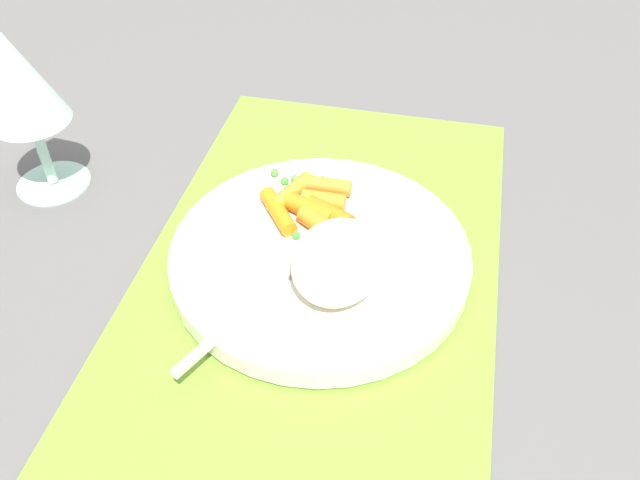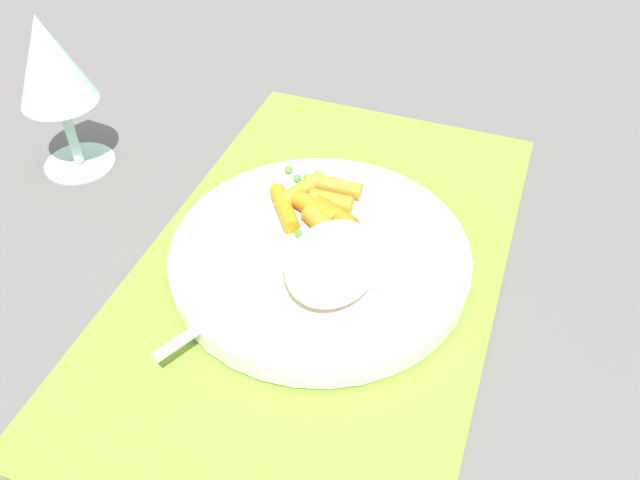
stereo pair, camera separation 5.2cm
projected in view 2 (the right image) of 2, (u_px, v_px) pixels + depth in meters
The scene contains 8 objects.
ground_plane at pixel (320, 269), 0.58m from camera, with size 2.40×2.40×0.00m, color #565451.
placemat at pixel (320, 266), 0.58m from camera, with size 0.51×0.30×0.01m, color olive.
plate at pixel (320, 256), 0.57m from camera, with size 0.26×0.26×0.02m, color silver.
rice_mound at pixel (333, 262), 0.53m from camera, with size 0.10×0.07×0.03m, color beige.
carrot_portion at pixel (320, 207), 0.59m from camera, with size 0.09×0.10×0.02m.
pea_scatter at pixel (309, 200), 0.60m from camera, with size 0.09×0.09×0.01m.
fork at pixel (287, 269), 0.54m from camera, with size 0.20×0.10×0.01m.
wine_glass at pixel (50, 65), 0.61m from camera, with size 0.07×0.07×0.16m.
Camera 2 is at (-0.38, -0.14, 0.42)m, focal length 37.23 mm.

